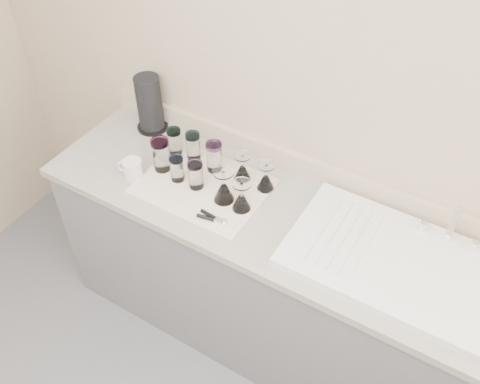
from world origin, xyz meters
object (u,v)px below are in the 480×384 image
Objects in this scene: can_opener at (212,218)px; paper_towel_roll at (150,104)px; tumbler_teal at (175,141)px; tumbler_cyan at (193,146)px; goblet_front_right at (241,200)px; goblet_back_left at (242,171)px; tumbler_purple at (214,157)px; tumbler_blue at (177,168)px; goblet_back_right at (266,180)px; goblet_front_left at (224,190)px; sink_unit at (396,261)px; tumbler_magenta at (161,154)px; white_mug at (132,169)px; tumbler_lavender at (196,175)px.

can_opener is 0.72m from paper_towel_roll.
tumbler_teal is 0.97× the size of tumbler_cyan.
goblet_back_left is at bearing 119.71° from goblet_front_right.
tumbler_purple is 0.18m from tumbler_blue.
goblet_front_right reaches higher than goblet_back_right.
goblet_back_left is at bearing 90.55° from goblet_front_left.
goblet_back_right is 0.30m from can_opener.
tumbler_teal is 0.48m from goblet_front_right.
tumbler_blue is 0.34m from goblet_front_right.
sink_unit is 0.90m from tumbler_purple.
tumbler_purple is 0.91× the size of tumbler_magenta.
tumbler_cyan is at bearing -16.09° from paper_towel_roll.
goblet_front_right reaches higher than tumbler_cyan.
tumbler_blue is (-0.99, -0.04, 0.05)m from sink_unit.
can_opener is at bearing -79.82° from goblet_front_left.
goblet_back_right is at bearing 71.26° from can_opener.
tumbler_purple reaches higher than can_opener.
tumbler_teal is 0.82× the size of goblet_front_left.
sink_unit is 5.59× the size of tumbler_purple.
can_opener is (-0.72, -0.17, -0.00)m from sink_unit.
goblet_back_right is at bearing 52.58° from goblet_front_left.
sink_unit is 1.10m from tumbler_magenta.
tumbler_cyan is at bearing 60.17° from tumbler_magenta.
tumbler_cyan is at bearing 98.48° from tumbler_blue.
goblet_back_right is at bearing 22.76° from white_mug.
tumbler_cyan is 0.29m from white_mug.
tumbler_cyan reaches higher than tumbler_blue.
sink_unit is 5.09× the size of goblet_front_left.
tumbler_magenta is at bearing 175.81° from goblet_front_left.
paper_towel_roll is at bearing 165.99° from tumbler_purple.
sink_unit is at bearing -5.29° from tumbler_teal.
goblet_front_left is at bearing -45.37° from tumbler_purple.
goblet_front_left is (0.35, -0.03, -0.03)m from tumbler_magenta.
tumbler_magenta is 1.26× the size of white_mug.
tumbler_cyan is 0.16m from tumbler_magenta.
tumbler_cyan is 0.27m from goblet_back_left.
tumbler_magenta is at bearing 174.52° from tumbler_lavender.
tumbler_magenta reaches higher than tumbler_teal.
tumbler_blue is at bearing 154.40° from can_opener.
tumbler_purple is at bearing -177.56° from goblet_back_right.
tumbler_blue is at bearing 23.04° from white_mug.
goblet_back_left is 0.60m from paper_towel_roll.
tumbler_blue is at bearing 178.49° from goblet_front_right.
paper_towel_roll reaches higher than goblet_front_left.
goblet_front_left is at bearing -31.10° from tumbler_cyan.
tumbler_purple is at bearing 134.63° from goblet_front_left.
goblet_front_right is (-0.03, -0.16, 0.00)m from goblet_back_right.
tumbler_lavender is 0.22m from can_opener.
sink_unit is 0.90m from tumbler_lavender.
tumbler_cyan is 0.13m from tumbler_purple.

